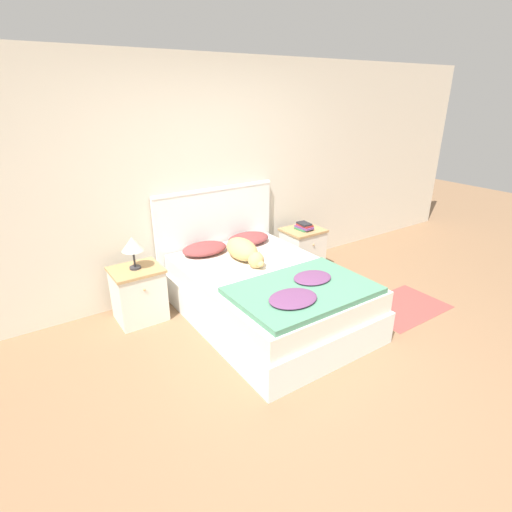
# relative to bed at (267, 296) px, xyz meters

# --- Properties ---
(ground_plane) EXTENTS (16.00, 16.00, 0.00)m
(ground_plane) POSITION_rel_bed_xyz_m (-0.13, -1.02, -0.26)
(ground_plane) COLOR #896647
(wall_back) EXTENTS (9.00, 0.06, 2.55)m
(wall_back) POSITION_rel_bed_xyz_m (-0.13, 1.11, 1.02)
(wall_back) COLOR beige
(wall_back) RESTS_ON ground_plane
(bed) EXTENTS (1.42, 2.02, 0.53)m
(bed) POSITION_rel_bed_xyz_m (0.00, 0.00, 0.00)
(bed) COLOR white
(bed) RESTS_ON ground_plane
(headboard) EXTENTS (1.50, 0.06, 1.18)m
(headboard) POSITION_rel_bed_xyz_m (0.00, 1.03, 0.35)
(headboard) COLOR white
(headboard) RESTS_ON ground_plane
(nightstand_left) EXTENTS (0.49, 0.43, 0.56)m
(nightstand_left) POSITION_rel_bed_xyz_m (-1.08, 0.73, 0.02)
(nightstand_left) COLOR silver
(nightstand_left) RESTS_ON ground_plane
(nightstand_right) EXTENTS (0.49, 0.43, 0.56)m
(nightstand_right) POSITION_rel_bed_xyz_m (1.08, 0.73, 0.02)
(nightstand_right) COLOR silver
(nightstand_right) RESTS_ON ground_plane
(pillow_left) EXTENTS (0.51, 0.36, 0.11)m
(pillow_left) POSITION_rel_bed_xyz_m (-0.29, 0.78, 0.32)
(pillow_left) COLOR brown
(pillow_left) RESTS_ON bed
(pillow_right) EXTENTS (0.51, 0.36, 0.11)m
(pillow_right) POSITION_rel_bed_xyz_m (0.29, 0.78, 0.32)
(pillow_right) COLOR brown
(pillow_right) RESTS_ON bed
(quilt) EXTENTS (1.24, 0.85, 0.09)m
(quilt) POSITION_rel_bed_xyz_m (-0.01, -0.54, 0.30)
(quilt) COLOR #4C8466
(quilt) RESTS_ON bed
(dog) EXTENTS (0.26, 0.69, 0.23)m
(dog) POSITION_rel_bed_xyz_m (-0.03, 0.38, 0.37)
(dog) COLOR tan
(dog) RESTS_ON bed
(book_stack) EXTENTS (0.18, 0.23, 0.09)m
(book_stack) POSITION_rel_bed_xyz_m (1.08, 0.71, 0.35)
(book_stack) COLOR #337547
(book_stack) RESTS_ON nightstand_right
(table_lamp) EXTENTS (0.22, 0.22, 0.33)m
(table_lamp) POSITION_rel_bed_xyz_m (-1.08, 0.73, 0.55)
(table_lamp) COLOR #2D2D33
(table_lamp) RESTS_ON nightstand_left
(rug) EXTENTS (0.94, 0.65, 0.00)m
(rug) POSITION_rel_bed_xyz_m (1.36, -0.65, -0.26)
(rug) COLOR #93423D
(rug) RESTS_ON ground_plane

